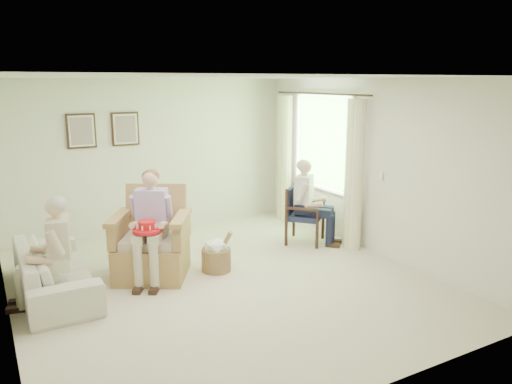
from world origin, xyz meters
TOP-DOWN VIEW (x-y plane):
  - floor at (0.00, 0.00)m, footprint 5.50×5.50m
  - back_wall at (0.00, 2.75)m, footprint 5.00×0.04m
  - front_wall at (0.00, -2.75)m, footprint 5.00×0.04m
  - right_wall at (2.50, 0.00)m, footprint 0.04×5.50m
  - ceiling at (0.00, 0.00)m, footprint 5.00×5.50m
  - window at (2.46, 1.20)m, footprint 0.13×2.50m
  - curtain_left at (2.33, 0.22)m, footprint 0.34×0.34m
  - curtain_right at (2.33, 2.18)m, footprint 0.34×0.34m
  - framed_print_left at (-1.15, 2.71)m, footprint 0.45×0.05m
  - framed_print_right at (-0.45, 2.71)m, footprint 0.45×0.05m
  - wicker_armchair at (-0.74, 0.65)m, footprint 0.93×0.92m
  - wood_armchair at (1.86, 0.89)m, footprint 0.58×0.54m
  - sofa at (-1.95, 0.68)m, footprint 2.02×0.79m
  - person_wicker at (-0.74, 0.49)m, footprint 0.40×0.62m
  - person_dark at (1.86, 0.74)m, footprint 0.40×0.62m
  - person_sofa at (-1.95, 0.31)m, footprint 0.42×0.62m
  - red_hat at (-0.88, 0.33)m, footprint 0.36×0.36m
  - hatbox at (0.09, 0.37)m, footprint 0.46×0.46m

SIDE VIEW (x-z plane):
  - floor at x=0.00m, z-range 0.00..0.00m
  - hatbox at x=0.09m, z-range -0.07..0.53m
  - sofa at x=-1.95m, z-range 0.00..0.59m
  - wicker_armchair at x=-0.74m, z-range -0.22..0.97m
  - wood_armchair at x=1.86m, z-range 0.04..0.93m
  - person_sofa at x=-1.95m, z-range 0.08..1.34m
  - red_hat at x=-0.88m, z-range 0.70..0.84m
  - person_dark at x=1.86m, z-range 0.11..1.43m
  - person_wicker at x=-0.74m, z-range 0.14..1.56m
  - curtain_left at x=2.33m, z-range 0.00..2.30m
  - curtain_right at x=2.33m, z-range 0.00..2.30m
  - back_wall at x=0.00m, z-range 0.00..2.60m
  - front_wall at x=0.00m, z-range 0.00..2.60m
  - right_wall at x=2.50m, z-range 0.00..2.60m
  - window at x=2.46m, z-range 0.77..2.40m
  - framed_print_left at x=-1.15m, z-range 1.51..2.06m
  - framed_print_right at x=-0.45m, z-range 1.51..2.06m
  - ceiling at x=0.00m, z-range 2.59..2.61m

